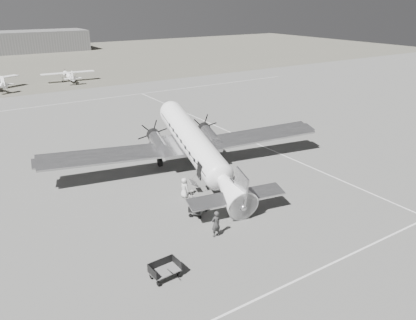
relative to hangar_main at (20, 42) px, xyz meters
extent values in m
plane|color=slate|center=(-5.00, -120.00, -3.30)|extent=(260.00, 260.00, 0.00)
cube|color=silver|center=(-5.00, -134.00, -3.29)|extent=(60.00, 0.15, 0.01)
cube|color=silver|center=(7.00, -120.00, -3.29)|extent=(0.15, 80.00, 0.01)
cube|color=silver|center=(-5.00, -80.00, -3.29)|extent=(90.00, 0.15, 0.01)
cube|color=#59574B|center=(-5.00, -25.00, -3.30)|extent=(260.00, 90.00, 0.01)
cube|color=slate|center=(0.00, 0.00, -0.30)|extent=(42.00, 14.00, 6.00)
cube|color=#606060|center=(0.00, 0.00, 3.00)|extent=(42.00, 14.00, 0.60)
imported|color=#333333|center=(-8.35, -127.22, -2.29)|extent=(0.75, 0.51, 2.02)
imported|color=silver|center=(-7.50, -122.45, -2.52)|extent=(0.75, 0.87, 1.55)
imported|color=silver|center=(-7.17, -120.59, -2.41)|extent=(0.72, 0.96, 1.78)
camera|label=1|loc=(-22.42, -148.04, 12.49)|focal=35.00mm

